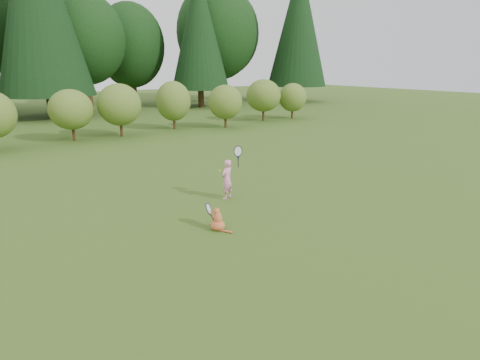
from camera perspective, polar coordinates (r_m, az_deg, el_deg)
ground at (r=9.71m, az=1.71°, el=-5.24°), size 100.00×100.00×0.00m
shrub_row at (r=21.09m, az=-19.92°, el=9.36°), size 28.00×3.00×2.80m
woodland_backdrop at (r=31.01m, az=-26.34°, el=21.92°), size 48.00×10.00×15.00m
child at (r=10.84m, az=-1.81°, el=0.23°), size 0.63×0.38×1.63m
cat at (r=8.91m, az=-3.27°, el=-5.44°), size 0.40×0.77×0.69m
tennis_ball at (r=10.74m, az=-2.91°, el=1.29°), size 0.06×0.06×0.06m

